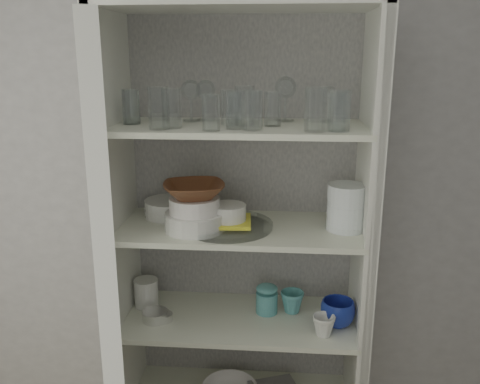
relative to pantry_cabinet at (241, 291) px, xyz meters
The scene contains 33 objects.
wall_back 0.44m from the pantry_cabinet, 140.87° to the left, with size 3.60×0.02×2.60m, color #949494.
pantry_cabinet is the anchor object (origin of this frame).
tumbler_0 0.84m from the pantry_cabinet, 144.15° to the right, with size 0.07×0.07×0.14m, color silver.
tumbler_1 0.87m from the pantry_cabinet, 143.16° to the right, with size 0.07×0.07×0.15m, color silver.
tumbler_2 0.81m from the pantry_cabinet, 92.53° to the right, with size 0.07×0.07×0.13m, color silver.
tumbler_3 0.82m from the pantry_cabinet, 111.04° to the right, with size 0.06×0.06×0.12m, color silver.
tumbler_4 0.82m from the pantry_cabinet, 74.71° to the right, with size 0.07×0.07×0.14m, color silver.
tumbler_5 0.88m from the pantry_cabinet, 30.07° to the right, with size 0.07×0.07×0.13m, color silver.
tumbler_6 0.87m from the pantry_cabinet, 38.41° to the right, with size 0.08×0.08×0.15m, color silver.
tumbler_7 0.89m from the pantry_cabinet, 168.64° to the right, with size 0.07×0.07×0.13m, color silver.
tumbler_8 0.89m from the pantry_cabinet, 169.21° to the right, with size 0.06×0.06×0.13m, color silver.
tumbler_9 0.80m from the pantry_cabinet, 78.00° to the right, with size 0.07×0.07×0.15m, color silver.
tumbler_10 0.79m from the pantry_cabinet, 111.78° to the right, with size 0.07×0.07×0.13m, color silver.
tumbler_11 0.80m from the pantry_cabinet, 36.51° to the right, with size 0.06×0.06×0.12m, color silver.
goblet_0 0.83m from the pantry_cabinet, behind, with size 0.08×0.08×0.17m, color silver, non-canonical shape.
goblet_1 0.82m from the pantry_cabinet, 161.53° to the left, with size 0.08×0.08×0.17m, color silver, non-canonical shape.
goblet_2 0.83m from the pantry_cabinet, 14.84° to the left, with size 0.08×0.08×0.19m, color silver, non-canonical shape.
goblet_3 0.86m from the pantry_cabinet, ahead, with size 0.07×0.07×0.15m, color silver, non-canonical shape.
plate_stack_front 0.42m from the pantry_cabinet, 141.87° to the right, with size 0.23×0.23×0.07m, color silver.
plate_stack_back 0.47m from the pantry_cabinet, behind, with size 0.21×0.21×0.07m, color silver.
cream_bowl 0.47m from the pantry_cabinet, 141.87° to the right, with size 0.19×0.19×0.06m, color silver.
terracotta_bowl 0.53m from the pantry_cabinet, 141.87° to the right, with size 0.23×0.23×0.06m, color #562F19.
glass_platter 0.35m from the pantry_cabinet, 114.16° to the right, with size 0.35×0.35×0.02m, color silver.
yellow_trivet 0.36m from the pantry_cabinet, 114.16° to the right, with size 0.18×0.18×0.01m, color yellow.
white_ramekin 0.40m from the pantry_cabinet, 114.16° to the right, with size 0.14×0.14×0.06m, color silver.
grey_bowl_stack 0.59m from the pantry_cabinet, 11.59° to the right, with size 0.15×0.15×0.18m, color silver.
mug_blue 0.41m from the pantry_cabinet, 15.73° to the right, with size 0.14×0.14×0.11m, color navy.
mug_teal 0.22m from the pantry_cabinet, ahead, with size 0.10×0.10×0.09m, color teal.
mug_white 0.39m from the pantry_cabinet, 29.94° to the right, with size 0.09×0.09×0.08m, color silver.
teal_jar 0.12m from the pantry_cabinet, 14.69° to the right, with size 0.09×0.09×0.11m.
measuring_cups 0.37m from the pantry_cabinet, 158.92° to the right, with size 0.10×0.10×0.04m, color silver.
white_canister 0.41m from the pantry_cabinet, behind, with size 0.10×0.10×0.12m, color silver.
tumbler_12 0.89m from the pantry_cabinet, 30.56° to the right, with size 0.07×0.07×0.14m, color silver.
Camera 1 is at (0.35, -0.63, 1.93)m, focal length 38.00 mm.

